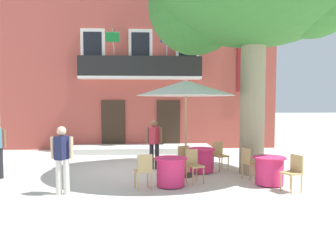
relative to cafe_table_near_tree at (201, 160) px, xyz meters
name	(u,v)px	position (x,y,z in m)	size (l,w,h in m)	color
ground_plane	(141,170)	(-1.91, 0.47, -0.39)	(120.00, 120.00, 0.00)	beige
building_facade	(142,73)	(-2.01, 7.46, 3.36)	(13.00, 5.09, 7.50)	#B24C42
entrance_step_platform	(141,149)	(-2.01, 4.54, -0.27)	(6.30, 1.86, 0.25)	silver
cafe_table_near_tree	(201,160)	(0.00, 0.00, 0.00)	(0.86, 0.86, 0.76)	#E52D66
cafe_chair_near_tree_0	(219,154)	(0.66, 0.37, 0.14)	(0.53, 0.53, 0.91)	tan
cafe_chair_near_tree_1	(182,158)	(-0.65, -0.37, 0.14)	(0.53, 0.53, 0.91)	tan
cafe_table_middle	(269,171)	(1.55, -1.70, 0.00)	(0.86, 0.86, 0.76)	#E52D66
cafe_chair_middle_0	(249,161)	(1.20, -1.03, 0.14)	(0.52, 0.52, 0.91)	tan
cafe_chair_middle_1	(294,170)	(1.91, -2.36, 0.14)	(0.52, 0.52, 0.91)	tan
cafe_table_front	(171,172)	(-1.08, -1.68, 0.00)	(0.86, 0.86, 0.76)	#E52D66
cafe_chair_front_0	(193,164)	(-0.43, -1.31, 0.14)	(0.53, 0.53, 0.91)	tan
cafe_chair_front_1	(144,169)	(-1.78, -1.97, 0.14)	(0.50, 0.50, 0.91)	tan
cafe_umbrella	(186,88)	(-0.56, -0.55, 2.22)	(2.90, 2.90, 2.85)	#997A56
ground_planter_left	(62,144)	(-5.51, 4.62, -0.02)	(0.41, 0.41, 0.67)	#47423D
pedestrian_near_entrance	(154,141)	(-1.47, 0.67, 0.52)	(0.53, 0.40, 1.62)	#232328
pedestrian_by_tree	(62,156)	(-3.72, -2.26, 0.53)	(0.53, 0.40, 1.63)	silver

